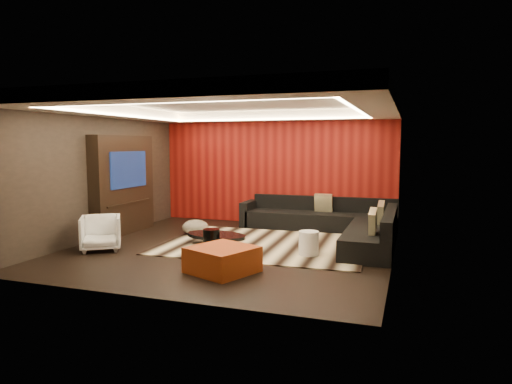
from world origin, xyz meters
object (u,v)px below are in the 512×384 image
at_px(white_side_table, 309,244).
at_px(sectional_sofa, 336,224).
at_px(orange_ottoman, 222,260).
at_px(coffee_table, 216,239).
at_px(drum_stool, 211,239).
at_px(armchair, 101,233).

xyz_separation_m(white_side_table, sectional_sofa, (0.19, 1.96, 0.04)).
bearing_deg(sectional_sofa, orange_ottoman, -110.00).
height_order(coffee_table, drum_stool, drum_stool).
bearing_deg(drum_stool, armchair, -159.70).
bearing_deg(orange_ottoman, sectional_sofa, 70.00).
xyz_separation_m(drum_stool, orange_ottoman, (0.81, -1.36, -0.01)).
xyz_separation_m(drum_stool, armchair, (-1.97, -0.73, 0.12)).
bearing_deg(drum_stool, orange_ottoman, -59.26).
distance_m(coffee_table, sectional_sofa, 2.73).
distance_m(coffee_table, drum_stool, 0.35).
xyz_separation_m(drum_stool, white_side_table, (1.87, 0.11, 0.02)).
bearing_deg(sectional_sofa, armchair, -145.18).
distance_m(coffee_table, white_side_table, 1.94).
bearing_deg(armchair, sectional_sofa, 0.42).
relative_size(white_side_table, sectional_sofa, 0.12).
bearing_deg(drum_stool, coffee_table, 98.58).
distance_m(drum_stool, orange_ottoman, 1.58).
distance_m(white_side_table, armchair, 3.93).
distance_m(orange_ottoman, sectional_sofa, 3.66).
height_order(white_side_table, armchair, armchair).
bearing_deg(sectional_sofa, white_side_table, -95.56).
height_order(drum_stool, armchair, armchair).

